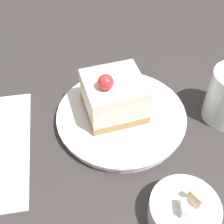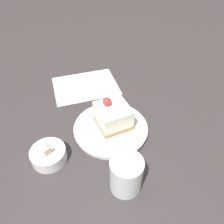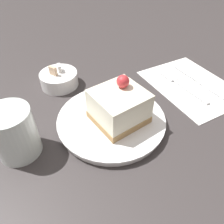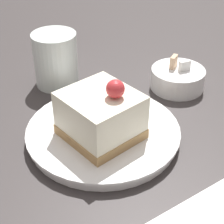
# 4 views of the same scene
# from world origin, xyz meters

# --- Properties ---
(ground_plane) EXTENTS (4.00, 4.00, 0.00)m
(ground_plane) POSITION_xyz_m (0.00, 0.00, 0.00)
(ground_plane) COLOR #383333
(plate) EXTENTS (0.23, 0.23, 0.02)m
(plate) POSITION_xyz_m (0.00, 0.03, 0.01)
(plate) COLOR white
(plate) RESTS_ON ground_plane
(cake_slice) EXTENTS (0.11, 0.10, 0.09)m
(cake_slice) POSITION_xyz_m (0.01, 0.02, 0.05)
(cake_slice) COLOR #AD8451
(cake_slice) RESTS_ON plate
(sugar_bowl) EXTENTS (0.09, 0.09, 0.06)m
(sugar_bowl) POSITION_xyz_m (-0.01, 0.22, 0.02)
(sugar_bowl) COLOR white
(sugar_bowl) RESTS_ON ground_plane
(drinking_glass) EXTENTS (0.08, 0.08, 0.10)m
(drinking_glass) POSITION_xyz_m (-0.18, 0.08, 0.05)
(drinking_glass) COLOR silver
(drinking_glass) RESTS_ON ground_plane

